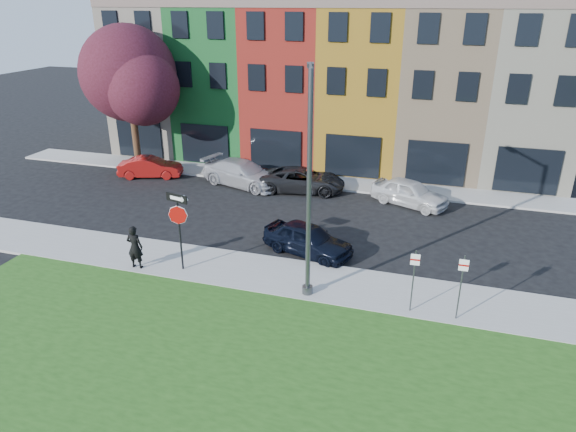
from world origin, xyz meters
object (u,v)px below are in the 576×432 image
(stop_sign, at_px, (178,217))
(street_lamp, at_px, (309,188))
(man, at_px, (135,247))
(sedan_near, at_px, (308,239))

(stop_sign, relative_size, street_lamp, 0.40)
(street_lamp, bearing_deg, man, 166.97)
(stop_sign, bearing_deg, sedan_near, 48.38)
(man, xyz_separation_m, sedan_near, (6.43, 3.53, -0.35))
(man, relative_size, sedan_near, 0.42)
(man, distance_m, sedan_near, 7.34)
(stop_sign, bearing_deg, street_lamp, 12.52)
(stop_sign, height_order, man, stop_sign)
(man, height_order, sedan_near, man)
(stop_sign, distance_m, man, 2.40)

